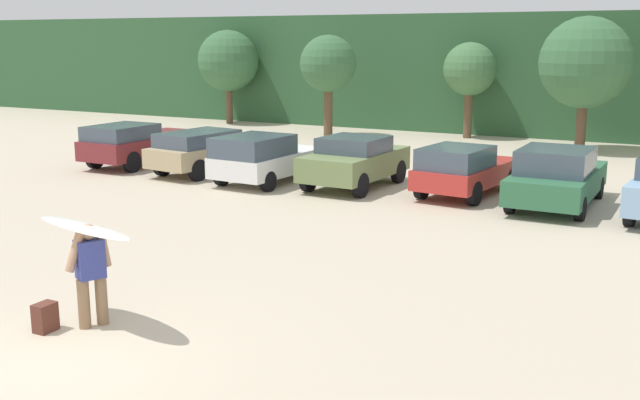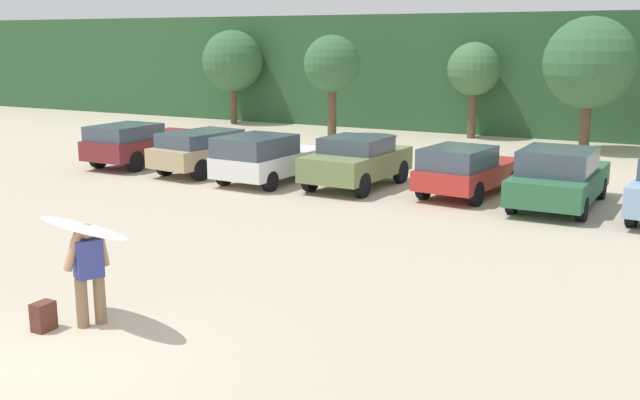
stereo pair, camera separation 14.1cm
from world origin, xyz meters
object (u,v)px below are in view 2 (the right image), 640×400
Objects in this scene: person_adult at (89,268)px; backpack_dropped at (43,316)px; parked_car_maroon at (142,142)px; parked_car_red at (466,169)px; parked_car_olive_green at (357,161)px; parked_car_white at (266,157)px; parked_car_tan at (211,149)px; parked_car_forest_green at (559,177)px; surfboard_white at (82,227)px.

person_adult is 3.66× the size of backpack_dropped.
parked_car_maroon is 1.14× the size of parked_car_red.
parked_car_maroon is 8.54m from parked_car_olive_green.
parked_car_white is 2.86m from parked_car_olive_green.
parked_car_tan is at bearing 98.24° from parked_car_red.
backpack_dropped is (-0.49, -0.51, -0.70)m from person_adult.
parked_car_white is 1.00× the size of parked_car_olive_green.
parked_car_tan is 1.19× the size of parked_car_white.
parked_car_forest_green is at bearing -88.19° from parked_car_red.
parked_car_tan is 1.14× the size of parked_car_red.
parked_car_maroon is at bearing 85.04° from parked_car_white.
person_adult is at bearing 159.05° from parked_car_forest_green.
parked_car_white is 12.05m from person_adult.
parked_car_red is 1.78× the size of surfboard_white.
parked_car_olive_green is at bearing 93.09° from backpack_dropped.
parked_car_maroon is at bearing 90.09° from parked_car_forest_green.
parked_car_maroon is 15.69m from surfboard_white.
person_adult is (-2.12, -12.39, 0.16)m from parked_car_red.
parked_car_maroon is at bearing 91.45° from parked_car_olive_green.
parked_car_maroon is 1.19× the size of parked_car_olive_green.
parked_car_forest_green is 13.16m from surfboard_white.
parked_car_red is at bearing -77.25° from parked_car_white.
parked_car_olive_green reaches higher than parked_car_white.
parked_car_white is at bearing 106.53° from parked_car_olive_green.
parked_car_tan is 2.91× the size of person_adult.
surfboard_white reaches higher than parked_car_olive_green.
backpack_dropped is at bearing 175.00° from parked_car_red.
person_adult is (6.60, -12.12, 0.15)m from parked_car_tan.
person_adult is 0.68m from surfboard_white.
surfboard_white is at bearing -141.46° from parked_car_maroon.
person_adult is at bearing -157.51° from parked_car_white.
parked_car_forest_green reaches higher than parked_car_red.
surfboard_white reaches higher than parked_car_forest_green.
person_adult reaches higher than parked_car_maroon.
parked_car_maroon is 5.82m from parked_car_white.
parked_car_white reaches higher than parked_car_red.
parked_car_olive_green is 1.71× the size of surfboard_white.
parked_car_maroon is at bearing 125.89° from backpack_dropped.
surfboard_white is at bearing 114.50° from person_adult.
surfboard_white is at bearing -144.47° from parked_car_tan.
parked_car_tan reaches higher than backpack_dropped.
parked_car_white reaches higher than backpack_dropped.
parked_car_maroon is at bearing 95.07° from parked_car_tan.
parked_car_red is 2.54× the size of person_adult.
parked_car_forest_green reaches higher than parked_car_olive_green.
surfboard_white is (-4.74, -12.25, 0.80)m from parked_car_forest_green.
surfboard_white is at bearing 176.79° from parked_car_red.
surfboard_white is (3.95, -11.46, 0.80)m from parked_car_white.
person_adult reaches higher than parked_car_forest_green.
parked_car_red is 2.62m from parked_car_forest_green.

